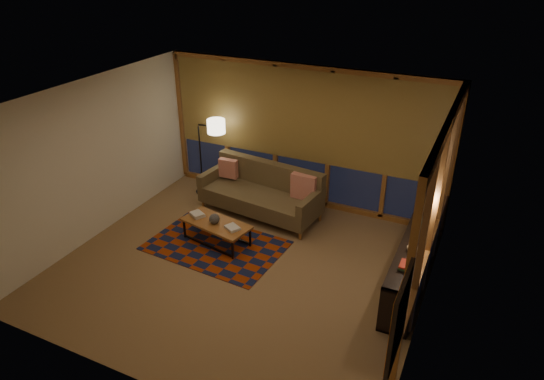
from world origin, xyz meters
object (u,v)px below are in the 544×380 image
at_px(floor_lamp, 200,156).
at_px(coffee_table, 217,232).
at_px(sofa, 260,192).
at_px(bookshelf, 414,257).

bearing_deg(floor_lamp, coffee_table, -61.61).
height_order(sofa, coffee_table, sofa).
bearing_deg(coffee_table, floor_lamp, 140.62).
bearing_deg(sofa, bookshelf, -6.91).
relative_size(coffee_table, floor_lamp, 0.74).
bearing_deg(bookshelf, floor_lamp, 166.93).
relative_size(coffee_table, bookshelf, 0.42).
relative_size(floor_lamp, bookshelf, 0.57).
xyz_separation_m(floor_lamp, bookshelf, (4.45, -1.03, -0.45)).
xyz_separation_m(sofa, coffee_table, (-0.23, -1.19, -0.26)).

